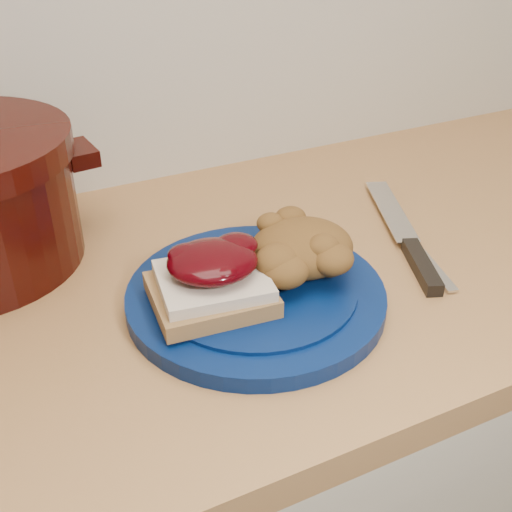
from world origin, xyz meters
name	(u,v)px	position (x,y,z in m)	size (l,w,h in m)	color
base_cabinet	(243,512)	(0.00, 1.50, 0.43)	(4.00, 0.60, 0.86)	beige
plate	(256,296)	(-0.01, 1.43, 0.91)	(0.29, 0.29, 0.02)	#05194A
sandwich	(212,279)	(-0.06, 1.43, 0.95)	(0.13, 0.12, 0.06)	olive
stuffing_mound	(302,248)	(0.05, 1.44, 0.95)	(0.12, 0.10, 0.06)	brown
chef_knife	(413,249)	(0.21, 1.44, 0.91)	(0.13, 0.28, 0.02)	black
butter_knife	(421,252)	(0.23, 1.43, 0.90)	(0.18, 0.01, 0.00)	silver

